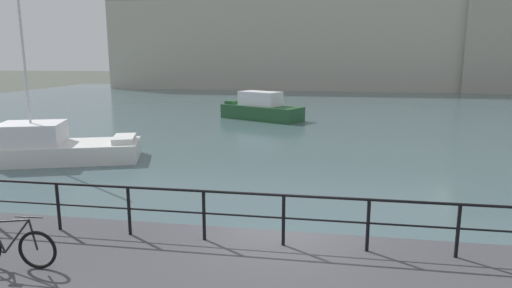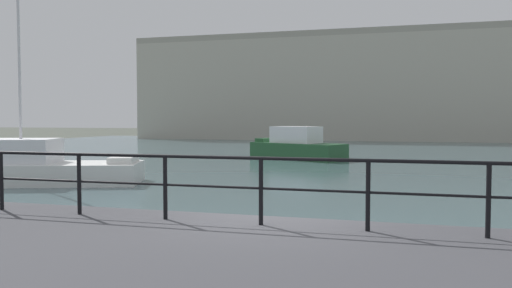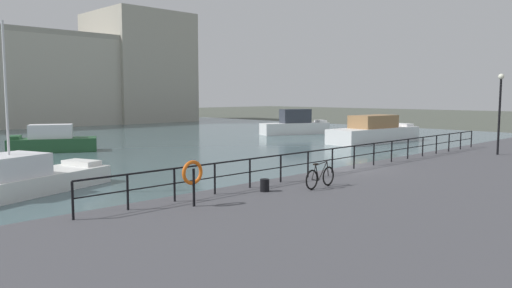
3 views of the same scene
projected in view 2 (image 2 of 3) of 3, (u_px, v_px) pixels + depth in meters
ground_plane at (268, 264)px, 8.87m from camera, size 240.00×240.00×0.00m
water_basin at (371, 153)px, 37.88m from camera, size 80.00×60.00×0.01m
harbor_building at (437, 84)px, 61.10m from camera, size 60.36×13.90×17.02m
moored_white_yacht at (37, 167)px, 19.79m from camera, size 7.98×4.86×7.17m
moored_harbor_tender at (297, 147)px, 32.01m from camera, size 6.44×4.71×2.04m
quay_railing at (261, 178)px, 8.05m from camera, size 26.38×0.07×1.08m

